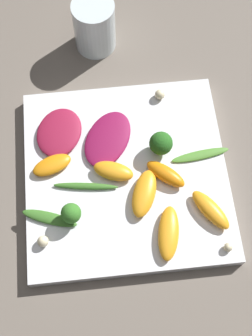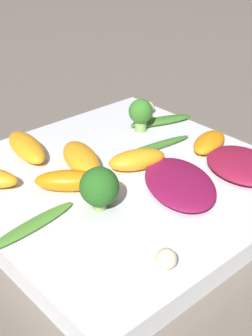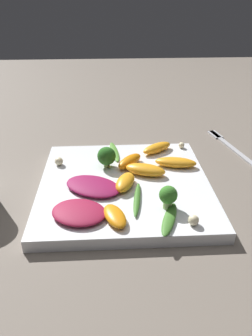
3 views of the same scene
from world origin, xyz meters
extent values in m
plane|color=#6B6056|center=(0.00, 0.00, 0.00)|extent=(2.40, 2.40, 0.00)
cube|color=white|center=(0.00, 0.00, 0.01)|extent=(0.30, 0.30, 0.02)
cube|color=#B2B2B7|center=(-0.16, 0.25, 0.00)|extent=(0.20, 0.05, 0.01)
cube|color=#B2B2B7|center=(-0.24, 0.24, 0.00)|extent=(0.05, 0.03, 0.01)
ellipsoid|color=maroon|center=(0.02, -0.06, 0.03)|extent=(0.10, 0.12, 0.01)
ellipsoid|color=maroon|center=(0.10, -0.07, 0.03)|extent=(0.09, 0.10, 0.01)
ellipsoid|color=orange|center=(-0.05, 0.10, 0.03)|extent=(0.04, 0.08, 0.02)
ellipsoid|color=orange|center=(-0.02, 0.04, 0.03)|extent=(0.06, 0.08, 0.02)
ellipsoid|color=orange|center=(0.11, -0.02, 0.03)|extent=(0.07, 0.05, 0.01)
ellipsoid|color=orange|center=(0.02, 0.00, 0.03)|extent=(0.07, 0.05, 0.02)
ellipsoid|color=orange|center=(-0.11, 0.07, 0.03)|extent=(0.06, 0.07, 0.02)
ellipsoid|color=orange|center=(-0.06, 0.01, 0.03)|extent=(0.06, 0.06, 0.02)
cylinder|color=#84AD5B|center=(0.08, 0.06, 0.03)|extent=(0.01, 0.01, 0.02)
sphere|color=#387A28|center=(0.08, 0.06, 0.05)|extent=(0.03, 0.03, 0.03)
cylinder|color=#84AD5B|center=(-0.06, -0.03, 0.03)|extent=(0.01, 0.01, 0.01)
sphere|color=#26601E|center=(-0.06, -0.03, 0.04)|extent=(0.04, 0.04, 0.04)
ellipsoid|color=#518E33|center=(-0.11, -0.02, 0.02)|extent=(0.09, 0.03, 0.00)
ellipsoid|color=#3D7528|center=(0.12, 0.06, 0.02)|extent=(0.08, 0.04, 0.01)
ellipsoid|color=#3D7528|center=(0.06, 0.02, 0.02)|extent=(0.10, 0.02, 0.01)
sphere|color=beige|center=(0.13, 0.09, 0.03)|extent=(0.02, 0.02, 0.02)
sphere|color=beige|center=(-0.07, -0.12, 0.03)|extent=(0.02, 0.02, 0.02)
sphere|color=beige|center=(-0.13, 0.13, 0.03)|extent=(0.01, 0.01, 0.01)
camera|label=1|loc=(0.03, 0.27, 0.67)|focal=50.00mm
camera|label=2|loc=(-0.27, -0.30, 0.26)|focal=50.00mm
camera|label=3|loc=(0.50, -0.03, 0.33)|focal=35.00mm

